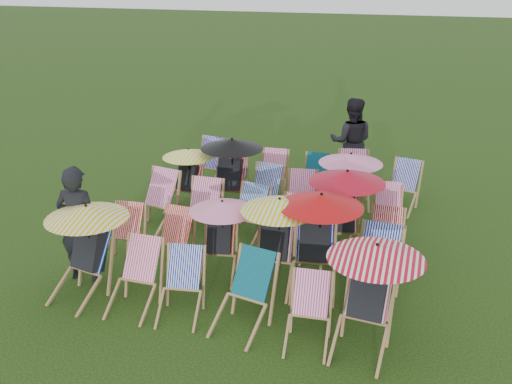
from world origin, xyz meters
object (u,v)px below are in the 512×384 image
(deckchair_29, at_px, (402,187))
(person_rear, at_px, (351,142))
(person_left, at_px, (79,224))
(deckchair_0, at_px, (83,250))
(deckchair_5, at_px, (367,297))

(deckchair_29, bearing_deg, person_rear, 148.93)
(person_rear, bearing_deg, person_left, 51.01)
(deckchair_0, height_order, person_left, person_left)
(person_left, bearing_deg, deckchair_29, -142.15)
(deckchair_5, relative_size, person_rear, 0.74)
(deckchair_0, xyz_separation_m, person_rear, (2.90, 5.67, 0.22))
(deckchair_5, height_order, person_left, person_left)
(deckchair_5, distance_m, deckchair_29, 4.63)
(deckchair_29, distance_m, person_rear, 1.67)
(deckchair_29, xyz_separation_m, person_rear, (-1.17, 1.09, 0.49))
(deckchair_0, relative_size, deckchair_29, 1.45)
(deckchair_0, distance_m, deckchair_29, 6.14)
(deckchair_5, bearing_deg, deckchair_29, 93.71)
(deckchair_5, distance_m, person_rear, 5.81)
(deckchair_29, bearing_deg, person_left, -124.68)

